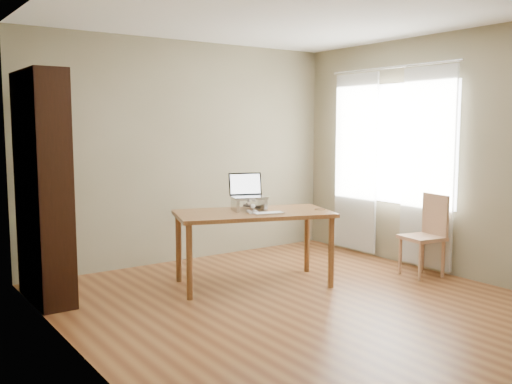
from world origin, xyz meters
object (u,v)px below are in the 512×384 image
keyboard (268,213)px  chair (426,232)px  desk (253,220)px  bookshelf (43,188)px  cat (245,204)px  laptop (246,191)px

keyboard → chair: (1.72, -0.54, -0.29)m
desk → keyboard: (0.02, -0.22, 0.10)m
bookshelf → desk: 2.02m
bookshelf → cat: 1.94m
bookshelf → keyboard: (1.88, -0.90, -0.29)m
keyboard → chair: bearing=-4.1°
bookshelf → chair: 3.92m
laptop → cat: bearing=-106.7°
desk → cat: cat is taller
chair → bookshelf: bearing=167.4°
bookshelf → cat: size_ratio=4.31×
laptop → cat: size_ratio=0.83×
laptop → cat: 0.13m
laptop → chair: (1.74, -0.90, -0.47)m
desk → chair: size_ratio=1.94×
keyboard → bookshelf: bearing=167.9°
laptop → keyboard: size_ratio=1.25×
desk → chair: chair is taller
laptop → desk: bearing=-71.4°
chair → cat: bearing=162.8°
desk → chair: 1.91m
keyboard → chair: size_ratio=0.37×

